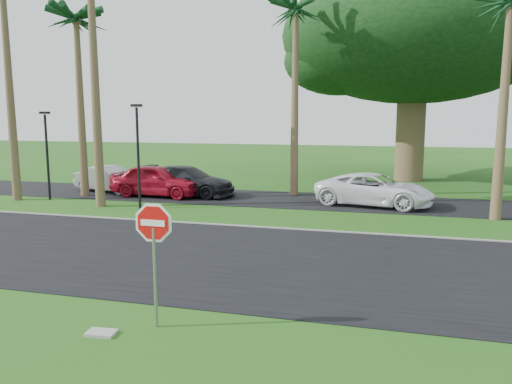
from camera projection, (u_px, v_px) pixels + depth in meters
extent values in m
plane|color=#1B5314|center=(191.00, 278.00, 12.84)|extent=(120.00, 120.00, 0.00)
cube|color=black|center=(217.00, 256.00, 14.75)|extent=(120.00, 8.00, 0.02)
cube|color=black|center=(288.00, 200.00, 24.77)|extent=(120.00, 5.00, 0.02)
cube|color=gray|center=(254.00, 227.00, 18.61)|extent=(120.00, 0.12, 0.06)
cylinder|color=gray|center=(155.00, 278.00, 9.70)|extent=(0.07, 0.07, 2.00)
cylinder|color=white|center=(153.00, 223.00, 9.53)|extent=(1.05, 0.02, 1.05)
cylinder|color=red|center=(153.00, 223.00, 9.53)|extent=(0.90, 0.02, 0.90)
cube|color=white|center=(153.00, 223.00, 9.53)|extent=(0.50, 0.02, 0.12)
cone|color=brown|center=(10.00, 92.00, 23.99)|extent=(0.44, 0.44, 10.50)
cone|color=brown|center=(81.00, 109.00, 25.37)|extent=(0.44, 0.44, 9.00)
cone|color=brown|center=(95.00, 79.00, 22.15)|extent=(0.44, 0.44, 11.50)
cone|color=brown|center=(295.00, 104.00, 25.48)|extent=(0.44, 0.44, 9.50)
cone|color=brown|center=(503.00, 113.00, 19.42)|extent=(0.44, 0.44, 8.50)
cylinder|color=brown|center=(410.00, 134.00, 31.84)|extent=(1.80, 1.80, 6.00)
ellipsoid|color=black|center=(415.00, 37.00, 30.93)|extent=(16.50, 16.50, 8.25)
cylinder|color=black|center=(47.00, 157.00, 24.56)|extent=(0.12, 0.12, 4.20)
cube|color=black|center=(45.00, 113.00, 24.23)|extent=(0.45, 0.25, 0.12)
cylinder|color=black|center=(138.00, 159.00, 22.16)|extent=(0.12, 0.12, 4.50)
cube|color=black|center=(136.00, 105.00, 21.81)|extent=(0.45, 0.25, 0.12)
imported|color=#A5A8AC|center=(111.00, 179.00, 27.18)|extent=(4.45, 2.42, 1.39)
imported|color=#A40D21|center=(157.00, 181.00, 25.68)|extent=(4.93, 2.18, 1.65)
imported|color=black|center=(186.00, 181.00, 25.94)|extent=(5.44, 2.70, 1.52)
imported|color=white|center=(375.00, 190.00, 23.02)|extent=(5.71, 3.43, 1.48)
cube|color=#999991|center=(101.00, 333.00, 9.49)|extent=(0.58, 0.41, 0.06)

